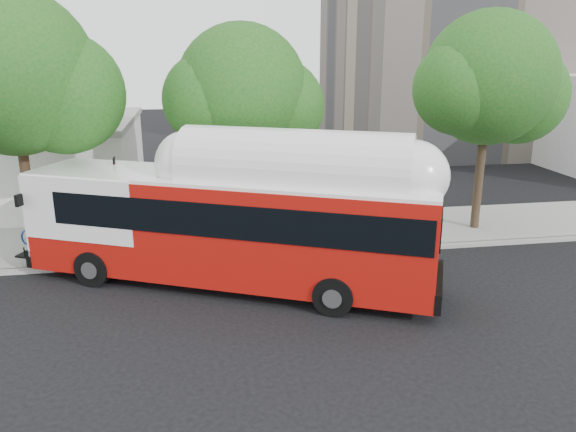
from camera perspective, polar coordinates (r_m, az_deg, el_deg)
The scene contains 9 objects.
ground at distance 17.81m, azimuth 0.70°, elevation -8.68°, with size 120.00×120.00×0.00m, color black.
sidewalk at distance 23.75m, azimuth -2.08°, elevation -1.87°, with size 60.00×5.00×0.15m, color gray.
curb_strip at distance 21.32m, azimuth -1.16°, elevation -4.07°, with size 60.00×0.30×0.15m, color gray.
red_curb_segment at distance 21.13m, azimuth -9.26°, elevation -4.48°, with size 10.00×0.32×0.16m, color maroon.
street_tree_left at distance 22.15m, azimuth -24.94°, elevation 12.53°, with size 6.67×5.80×9.74m.
street_tree_mid at distance 22.08m, azimuth -3.65°, elevation 12.18°, with size 5.75×5.00×8.62m.
street_tree_right at distance 24.98m, azimuth 20.53°, elevation 12.51°, with size 6.21×5.40×9.18m.
transit_bus at distance 18.43m, azimuth -5.77°, elevation -1.22°, with size 14.10×8.32×4.26m.
signal_pole at distance 21.17m, azimuth -16.84°, elevation 0.61°, with size 0.11×0.37×3.95m.
Camera 1 is at (-2.88, -15.83, 7.63)m, focal length 35.00 mm.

